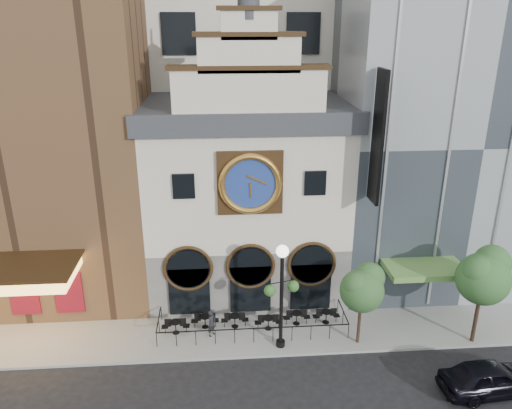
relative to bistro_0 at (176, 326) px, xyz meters
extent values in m
plane|color=black|center=(4.36, -2.40, -0.61)|extent=(120.00, 120.00, 0.00)
cube|color=gray|center=(4.36, 0.10, -0.54)|extent=(44.00, 5.00, 0.15)
cube|color=#605E5B|center=(4.36, 5.60, 1.54)|extent=(12.00, 8.00, 4.00)
cube|color=silver|center=(4.36, 5.60, 7.04)|extent=(12.00, 8.00, 7.00)
cube|color=#2D3035|center=(4.36, 5.60, 11.14)|extent=(12.60, 8.60, 1.20)
cube|color=black|center=(4.36, 1.52, 7.94)|extent=(3.60, 0.25, 3.60)
cylinder|color=navy|center=(4.36, 1.38, 7.94)|extent=(3.10, 0.12, 3.10)
torus|color=#C68B3A|center=(4.36, 1.30, 7.94)|extent=(3.46, 0.36, 3.46)
cylinder|color=#2D3035|center=(4.36, 2.00, 16.84)|extent=(1.10, 1.10, 1.10)
cube|color=brown|center=(-8.64, 7.60, 12.04)|extent=(14.00, 12.00, 25.00)
cube|color=#FFBF59|center=(-8.64, -0.10, 3.74)|extent=(7.00, 3.40, 0.70)
cube|color=black|center=(-8.64, -0.10, 4.19)|extent=(7.40, 3.80, 0.15)
cube|color=maroon|center=(-8.64, 1.55, 1.54)|extent=(5.60, 0.15, 2.60)
cube|color=gray|center=(17.36, 7.60, 9.54)|extent=(14.00, 12.00, 20.00)
cube|color=#629744|center=(14.36, 0.40, 2.84)|extent=(4.50, 2.40, 0.35)
cube|color=black|center=(10.96, 0.60, 10.54)|extent=(0.18, 1.60, 7.00)
cylinder|color=black|center=(0.00, 0.00, 0.28)|extent=(0.68, 0.68, 0.03)
cylinder|color=black|center=(0.00, 0.00, -0.09)|extent=(0.06, 0.06, 0.72)
cylinder|color=black|center=(1.65, 0.44, 0.28)|extent=(0.68, 0.68, 0.03)
cylinder|color=black|center=(1.65, 0.44, -0.09)|extent=(0.06, 0.06, 0.72)
cylinder|color=black|center=(3.37, 0.36, 0.28)|extent=(0.68, 0.68, 0.03)
cylinder|color=black|center=(3.37, 0.36, -0.09)|extent=(0.06, 0.06, 0.72)
cylinder|color=black|center=(5.29, 0.00, 0.28)|extent=(0.68, 0.68, 0.03)
cylinder|color=black|center=(5.29, 0.00, -0.09)|extent=(0.06, 0.06, 0.72)
cylinder|color=black|center=(6.98, 0.37, 0.28)|extent=(0.68, 0.68, 0.03)
cylinder|color=black|center=(6.98, 0.37, -0.09)|extent=(0.06, 0.06, 0.72)
cylinder|color=black|center=(8.74, 0.38, 0.28)|extent=(0.68, 0.68, 0.03)
cylinder|color=black|center=(8.74, 0.38, -0.09)|extent=(0.06, 0.06, 0.72)
imported|color=black|center=(15.43, -5.76, 0.22)|extent=(5.05, 2.40, 1.67)
imported|color=black|center=(2.05, -0.36, 0.32)|extent=(0.65, 0.69, 1.58)
cylinder|color=black|center=(5.80, -1.62, 2.30)|extent=(0.20, 0.20, 5.53)
cylinder|color=black|center=(5.80, -1.62, -0.30)|extent=(0.49, 0.49, 0.33)
sphere|color=white|center=(5.80, -1.62, 5.28)|extent=(0.66, 0.66, 0.66)
sphere|color=#2D5823|center=(5.16, -1.80, 3.13)|extent=(0.62, 0.62, 0.62)
sphere|color=#2D5823|center=(6.44, -1.44, 3.13)|extent=(0.62, 0.62, 0.62)
cylinder|color=#382619|center=(10.10, -1.59, 0.80)|extent=(0.18, 0.18, 2.53)
sphere|color=#295522|center=(10.10, -1.59, 2.79)|extent=(2.35, 2.35, 2.35)
sphere|color=#295522|center=(10.55, -1.32, 3.42)|extent=(1.63, 1.63, 1.63)
sphere|color=#295522|center=(9.74, -1.77, 3.24)|extent=(1.45, 1.45, 1.45)
cylinder|color=#382619|center=(16.49, -1.96, 1.05)|extent=(0.22, 0.22, 3.03)
sphere|color=#2A5A23|center=(16.49, -1.96, 3.44)|extent=(2.82, 2.82, 2.82)
sphere|color=#2A5A23|center=(17.03, -1.64, 4.19)|extent=(1.95, 1.95, 1.95)
sphere|color=#2A5A23|center=(16.05, -2.18, 3.98)|extent=(1.73, 1.73, 1.73)
camera|label=1|loc=(2.73, -24.24, 16.48)|focal=35.00mm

